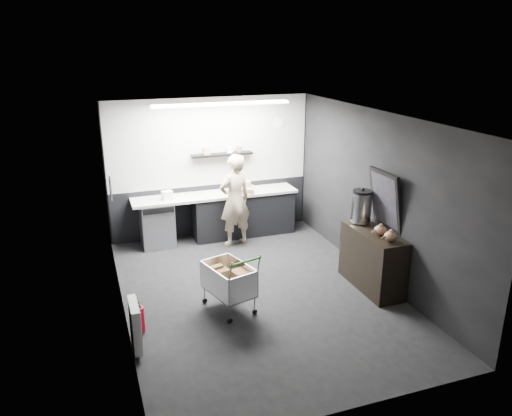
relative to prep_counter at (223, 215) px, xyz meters
name	(u,v)px	position (x,y,z in m)	size (l,w,h in m)	color
floor	(258,292)	(-0.14, -2.42, -0.46)	(5.50, 5.50, 0.00)	black
ceiling	(258,117)	(-0.14, -2.42, 2.24)	(5.50, 5.50, 0.00)	silver
wall_back	(211,167)	(-0.14, 0.33, 0.89)	(5.50, 5.50, 0.00)	black
wall_front	(353,297)	(-0.14, -5.17, 0.89)	(5.50, 5.50, 0.00)	black
wall_left	(117,226)	(-2.14, -2.42, 0.89)	(5.50, 5.50, 0.00)	black
wall_right	(376,197)	(1.86, -2.42, 0.89)	(5.50, 5.50, 0.00)	black
kitchen_wall_panel	(210,142)	(-0.14, 0.31, 1.39)	(3.95, 0.02, 1.70)	beige
dado_panel	(212,209)	(-0.14, 0.31, 0.04)	(3.95, 0.02, 1.00)	black
floating_shelf	(222,154)	(0.06, 0.20, 1.16)	(1.20, 0.22, 0.04)	black
wall_clock	(278,123)	(1.26, 0.30, 1.69)	(0.20, 0.20, 0.03)	white
poster	(110,186)	(-2.12, -1.12, 1.09)	(0.02, 0.30, 0.40)	white
poster_red_band	(110,182)	(-2.11, -1.12, 1.16)	(0.01, 0.22, 0.10)	#B33016
radiator	(135,325)	(-2.08, -3.32, -0.11)	(0.10, 0.50, 0.60)	white
ceiling_strip	(222,104)	(-0.14, -0.57, 2.21)	(2.40, 0.20, 0.04)	white
prep_counter	(223,215)	(0.00, 0.00, 0.00)	(3.20, 0.61, 0.90)	black
person	(235,200)	(0.11, -0.45, 0.42)	(0.64, 0.42, 1.76)	beige
shopping_cart	(228,281)	(-0.69, -2.73, -0.02)	(0.71, 0.98, 0.92)	silver
sideboard	(372,251)	(1.62, -2.80, 0.13)	(0.53, 1.25, 1.87)	black
fire_extinguisher	(140,318)	(-1.99, -2.94, -0.24)	(0.13, 0.13, 0.44)	red
cardboard_box	(241,190)	(0.37, -0.05, 0.49)	(0.49, 0.37, 0.10)	#A17C56
pink_tub	(246,186)	(0.48, 0.00, 0.54)	(0.20, 0.20, 0.20)	beige
white_container	(167,195)	(-1.08, -0.05, 0.53)	(0.19, 0.15, 0.17)	white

